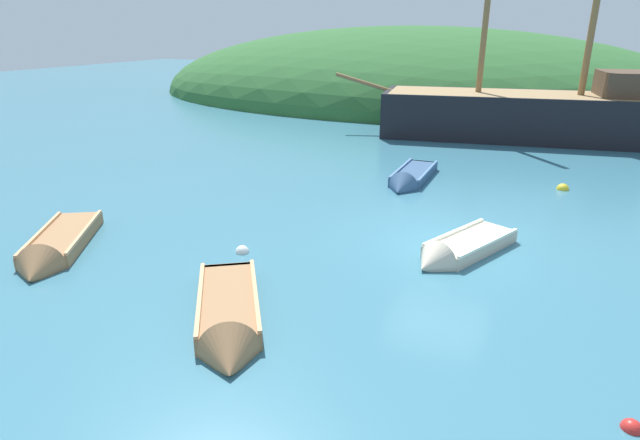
{
  "coord_description": "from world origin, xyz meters",
  "views": [
    {
      "loc": [
        2.25,
        -12.47,
        5.16
      ],
      "look_at": [
        -3.33,
        -0.33,
        0.19
      ],
      "focal_mm": 29.28,
      "sensor_mm": 36.0,
      "label": 1
    }
  ],
  "objects_px": {
    "buoy_yellow": "(563,189)",
    "rowboat_near_dock": "(410,180)",
    "sailing_ship": "(532,121)",
    "rowboat_center": "(229,322)",
    "rowboat_portside": "(55,251)",
    "buoy_red": "(631,429)",
    "rowboat_far": "(458,252)",
    "buoy_white": "(242,252)"
  },
  "relations": [
    {
      "from": "rowboat_far",
      "to": "buoy_yellow",
      "type": "distance_m",
      "value": 7.29
    },
    {
      "from": "buoy_yellow",
      "to": "rowboat_portside",
      "type": "bearing_deg",
      "value": -135.18
    },
    {
      "from": "sailing_ship",
      "to": "rowboat_near_dock",
      "type": "bearing_deg",
      "value": 61.71
    },
    {
      "from": "buoy_white",
      "to": "buoy_red",
      "type": "height_order",
      "value": "buoy_white"
    },
    {
      "from": "rowboat_portside",
      "to": "buoy_white",
      "type": "height_order",
      "value": "rowboat_portside"
    },
    {
      "from": "buoy_red",
      "to": "buoy_yellow",
      "type": "distance_m",
      "value": 11.81
    },
    {
      "from": "sailing_ship",
      "to": "buoy_red",
      "type": "distance_m",
      "value": 20.54
    },
    {
      "from": "sailing_ship",
      "to": "buoy_yellow",
      "type": "height_order",
      "value": "sailing_ship"
    },
    {
      "from": "rowboat_center",
      "to": "buoy_yellow",
      "type": "relative_size",
      "value": 9.07
    },
    {
      "from": "rowboat_portside",
      "to": "buoy_yellow",
      "type": "xyz_separation_m",
      "value": [
        11.0,
        10.93,
        -0.1
      ]
    },
    {
      "from": "buoy_white",
      "to": "rowboat_far",
      "type": "bearing_deg",
      "value": 22.47
    },
    {
      "from": "rowboat_near_dock",
      "to": "rowboat_portside",
      "type": "xyz_separation_m",
      "value": [
        -6.08,
        -9.6,
        0.0
      ]
    },
    {
      "from": "rowboat_far",
      "to": "rowboat_portside",
      "type": "xyz_separation_m",
      "value": [
        -8.82,
        -3.98,
        0.0
      ]
    },
    {
      "from": "buoy_white",
      "to": "sailing_ship",
      "type": "bearing_deg",
      "value": 73.03
    },
    {
      "from": "rowboat_far",
      "to": "rowboat_center",
      "type": "bearing_deg",
      "value": -9.49
    },
    {
      "from": "buoy_yellow",
      "to": "buoy_red",
      "type": "bearing_deg",
      "value": -84.73
    },
    {
      "from": "rowboat_far",
      "to": "rowboat_portside",
      "type": "distance_m",
      "value": 9.68
    },
    {
      "from": "rowboat_portside",
      "to": "buoy_yellow",
      "type": "distance_m",
      "value": 15.51
    },
    {
      "from": "sailing_ship",
      "to": "rowboat_far",
      "type": "relative_size",
      "value": 4.93
    },
    {
      "from": "sailing_ship",
      "to": "rowboat_far",
      "type": "xyz_separation_m",
      "value": [
        -0.55,
        -15.53,
        -0.74
      ]
    },
    {
      "from": "rowboat_portside",
      "to": "rowboat_center",
      "type": "bearing_deg",
      "value": 48.14
    },
    {
      "from": "rowboat_far",
      "to": "buoy_yellow",
      "type": "bearing_deg",
      "value": -174.27
    },
    {
      "from": "rowboat_near_dock",
      "to": "buoy_white",
      "type": "distance_m",
      "value": 7.88
    },
    {
      "from": "rowboat_center",
      "to": "buoy_red",
      "type": "xyz_separation_m",
      "value": [
        6.45,
        0.15,
        -0.11
      ]
    },
    {
      "from": "sailing_ship",
      "to": "buoy_yellow",
      "type": "bearing_deg",
      "value": 90.83
    },
    {
      "from": "rowboat_near_dock",
      "to": "rowboat_far",
      "type": "relative_size",
      "value": 1.11
    },
    {
      "from": "buoy_yellow",
      "to": "rowboat_near_dock",
      "type": "bearing_deg",
      "value": -164.83
    },
    {
      "from": "buoy_white",
      "to": "rowboat_portside",
      "type": "bearing_deg",
      "value": -153.59
    },
    {
      "from": "buoy_red",
      "to": "buoy_yellow",
      "type": "bearing_deg",
      "value": 95.27
    },
    {
      "from": "rowboat_portside",
      "to": "buoy_red",
      "type": "height_order",
      "value": "rowboat_portside"
    },
    {
      "from": "rowboat_near_dock",
      "to": "rowboat_far",
      "type": "bearing_deg",
      "value": 24.82
    },
    {
      "from": "rowboat_near_dock",
      "to": "rowboat_center",
      "type": "bearing_deg",
      "value": -3.54
    },
    {
      "from": "rowboat_near_dock",
      "to": "buoy_red",
      "type": "height_order",
      "value": "rowboat_near_dock"
    },
    {
      "from": "sailing_ship",
      "to": "rowboat_center",
      "type": "height_order",
      "value": "sailing_ship"
    },
    {
      "from": "rowboat_portside",
      "to": "rowboat_near_dock",
      "type": "bearing_deg",
      "value": 115.61
    },
    {
      "from": "buoy_red",
      "to": "buoy_yellow",
      "type": "relative_size",
      "value": 0.7
    },
    {
      "from": "rowboat_portside",
      "to": "buoy_red",
      "type": "relative_size",
      "value": 13.51
    },
    {
      "from": "rowboat_near_dock",
      "to": "buoy_yellow",
      "type": "relative_size",
      "value": 9.4
    },
    {
      "from": "sailing_ship",
      "to": "rowboat_portside",
      "type": "height_order",
      "value": "sailing_ship"
    },
    {
      "from": "sailing_ship",
      "to": "buoy_white",
      "type": "bearing_deg",
      "value": 63.07
    },
    {
      "from": "rowboat_far",
      "to": "rowboat_portside",
      "type": "height_order",
      "value": "rowboat_portside"
    },
    {
      "from": "rowboat_near_dock",
      "to": "rowboat_center",
      "type": "relative_size",
      "value": 1.04
    }
  ]
}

